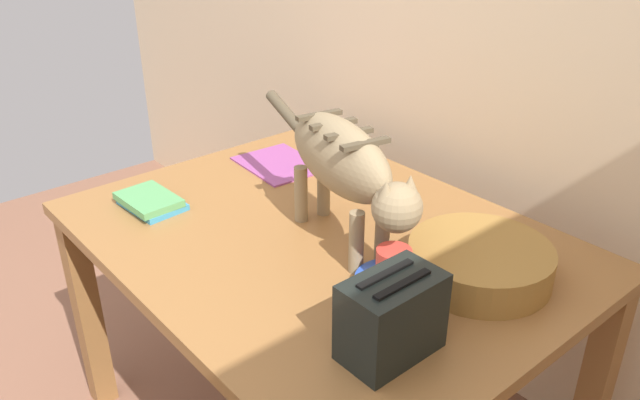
# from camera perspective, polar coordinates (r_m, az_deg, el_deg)

# --- Properties ---
(wall_rear) EXTENTS (4.53, 0.11, 2.50)m
(wall_rear) POSITION_cam_1_polar(r_m,az_deg,el_deg) (2.05, 13.70, 16.97)
(wall_rear) COLOR beige
(wall_rear) RESTS_ON ground_plane
(dining_table) EXTENTS (1.31, 1.00, 0.74)m
(dining_table) POSITION_cam_1_polar(r_m,az_deg,el_deg) (1.73, -0.00, -5.47)
(dining_table) COLOR olive
(dining_table) RESTS_ON ground_plane
(cat) EXTENTS (0.70, 0.22, 0.33)m
(cat) POSITION_cam_1_polar(r_m,az_deg,el_deg) (1.53, 2.22, 3.24)
(cat) COLOR #907C5A
(cat) RESTS_ON dining_table
(saucer_bowl) EXTENTS (0.17, 0.17, 0.03)m
(saucer_bowl) POSITION_cam_1_polar(r_m,az_deg,el_deg) (1.47, 6.50, -7.41)
(saucer_bowl) COLOR blue
(saucer_bowl) RESTS_ON dining_table
(coffee_mug) EXTENTS (0.12, 0.08, 0.08)m
(coffee_mug) POSITION_cam_1_polar(r_m,az_deg,el_deg) (1.44, 6.70, -5.78)
(coffee_mug) COLOR red
(coffee_mug) RESTS_ON saucer_bowl
(magazine) EXTENTS (0.29, 0.23, 0.01)m
(magazine) POSITION_cam_1_polar(r_m,az_deg,el_deg) (2.09, -3.67, 3.26)
(magazine) COLOR #974791
(magazine) RESTS_ON dining_table
(book_stack) EXTENTS (0.19, 0.15, 0.04)m
(book_stack) POSITION_cam_1_polar(r_m,az_deg,el_deg) (1.87, -14.96, -0.14)
(book_stack) COLOR #3A92BF
(book_stack) RESTS_ON dining_table
(wicker_basket) EXTENTS (0.34, 0.34, 0.08)m
(wicker_basket) POSITION_cam_1_polar(r_m,az_deg,el_deg) (1.53, 14.12, -5.36)
(wicker_basket) COLOR olive
(wicker_basket) RESTS_ON dining_table
(toaster) EXTENTS (0.12, 0.20, 0.18)m
(toaster) POSITION_cam_1_polar(r_m,az_deg,el_deg) (1.25, 6.43, -10.36)
(toaster) COLOR black
(toaster) RESTS_ON dining_table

